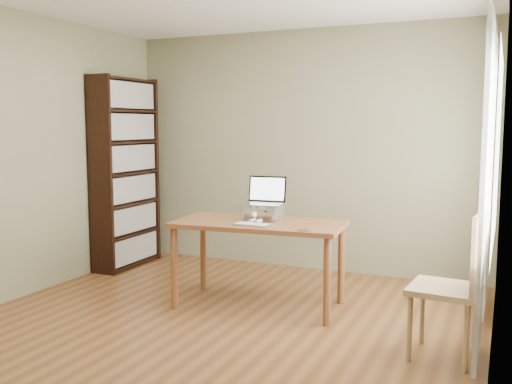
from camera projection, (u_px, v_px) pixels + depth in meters
name	position (u px, v px, depth m)	size (l,w,h in m)	color
room	(206.00, 163.00, 4.16)	(4.04, 4.54, 2.64)	#5C3318
bookshelf	(126.00, 173.00, 6.34)	(0.30, 0.90, 2.10)	black
curtains	(487.00, 181.00, 4.14)	(0.03, 1.90, 2.25)	white
desk	(259.00, 232.00, 4.93)	(1.51, 0.85, 0.75)	brown
laptop_stand	(263.00, 211.00, 4.99)	(0.32, 0.25, 0.13)	silver
laptop	(265.00, 197.00, 5.03)	(0.36, 0.31, 0.24)	silver
keyboard	(252.00, 225.00, 4.71)	(0.30, 0.13, 0.02)	silver
coaster	(304.00, 230.00, 4.50)	(0.11, 0.11, 0.01)	#55361D
cat	(265.00, 212.00, 5.01)	(0.26, 0.49, 0.17)	#4C453B
chair	(457.00, 280.00, 3.80)	(0.49, 0.49, 1.01)	#9E7556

